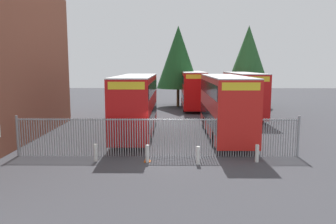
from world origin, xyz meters
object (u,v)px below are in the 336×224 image
bollard_near_left (96,153)px  bollard_center_front (147,154)px  double_decker_bus_near_gate (136,103)px  traffic_cone_by_gate (147,157)px  double_decker_bus_behind_fence_right (243,92)px  bollard_far_right (257,153)px  bollard_near_right (198,155)px  double_decker_bus_far_back (193,88)px  double_decker_bus_behind_fence_left (225,104)px

bollard_near_left → bollard_center_front: same height
double_decker_bus_near_gate → traffic_cone_by_gate: (1.30, -7.08, -2.13)m
double_decker_bus_near_gate → double_decker_bus_behind_fence_right: size_ratio=1.00×
double_decker_bus_behind_fence_right → bollard_far_right: double_decker_bus_behind_fence_right is taller
double_decker_bus_near_gate → bollard_far_right: double_decker_bus_near_gate is taller
double_decker_bus_near_gate → bollard_near_right: 8.73m
double_decker_bus_far_back → double_decker_bus_behind_fence_right: bearing=-52.4°
double_decker_bus_behind_fence_right → double_decker_bus_far_back: size_ratio=1.00×
double_decker_bus_behind_fence_right → double_decker_bus_behind_fence_left: bearing=-108.9°
bollard_far_right → traffic_cone_by_gate: (-5.89, -0.01, -0.19)m
double_decker_bus_behind_fence_left → double_decker_bus_behind_fence_right: size_ratio=1.00×
double_decker_bus_behind_fence_left → bollard_near_right: bearing=-109.7°
double_decker_bus_behind_fence_left → bollard_center_front: double_decker_bus_behind_fence_left is taller
double_decker_bus_near_gate → bollard_near_left: double_decker_bus_near_gate is taller
bollard_near_right → double_decker_bus_behind_fence_right: bearing=70.8°
double_decker_bus_near_gate → bollard_center_front: 7.56m
bollard_near_right → bollard_near_left: bearing=174.7°
double_decker_bus_behind_fence_right → bollard_near_right: (-5.91, -16.94, -1.95)m
traffic_cone_by_gate → double_decker_bus_behind_fence_left: bearing=51.2°
bollard_center_front → bollard_far_right: size_ratio=1.00×
double_decker_bus_behind_fence_left → traffic_cone_by_gate: bearing=-128.8°
double_decker_bus_near_gate → double_decker_bus_behind_fence_left: size_ratio=1.00×
double_decker_bus_behind_fence_left → bollard_near_left: double_decker_bus_behind_fence_left is taller
bollard_center_front → bollard_far_right: same height
double_decker_bus_behind_fence_left → bollard_near_right: 7.51m
double_decker_bus_behind_fence_left → bollard_near_right: size_ratio=11.38×
bollard_center_front → bollard_near_right: bearing=-7.0°
double_decker_bus_behind_fence_left → bollard_center_front: 8.50m
double_decker_bus_far_back → bollard_near_left: double_decker_bus_far_back is taller
bollard_center_front → traffic_cone_by_gate: size_ratio=1.61×
double_decker_bus_far_back → bollard_far_right: double_decker_bus_far_back is taller
bollard_center_front → bollard_far_right: (5.88, 0.12, 0.00)m
bollard_near_left → bollard_far_right: (8.69, -0.07, 0.00)m
double_decker_bus_behind_fence_left → bollard_near_right: double_decker_bus_behind_fence_left is taller
bollard_center_front → bollard_near_right: (2.68, -0.33, 0.00)m
double_decker_bus_behind_fence_right → traffic_cone_by_gate: size_ratio=18.32×
double_decker_bus_far_back → bollard_far_right: (2.03, -22.68, -1.95)m
traffic_cone_by_gate → bollard_center_front: bearing=-83.7°
double_decker_bus_behind_fence_right → bollard_far_right: size_ratio=11.38×
double_decker_bus_far_back → bollard_near_left: bearing=-106.4°
bollard_near_right → traffic_cone_by_gate: 2.74m
double_decker_bus_behind_fence_right → traffic_cone_by_gate: bearing=-117.5°
double_decker_bus_far_back → traffic_cone_by_gate: 23.11m
double_decker_bus_near_gate → double_decker_bus_far_back: size_ratio=1.00×
bollard_near_right → traffic_cone_by_gate: bollard_near_right is taller
double_decker_bus_near_gate → traffic_cone_by_gate: size_ratio=18.32×
bollard_far_right → bollard_center_front: bearing=-178.9°
double_decker_bus_behind_fence_right → double_decker_bus_far_back: bearing=127.6°
bollard_center_front → bollard_far_right: 5.88m
double_decker_bus_behind_fence_right → bollard_far_right: (-2.72, -16.50, -1.95)m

